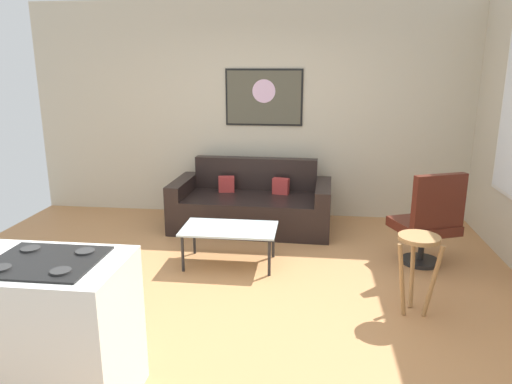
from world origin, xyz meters
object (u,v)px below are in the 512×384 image
(armchair, at_px, (429,221))
(coffee_table, at_px, (229,231))
(couch, at_px, (252,206))
(bar_stool, at_px, (418,254))
(wall_painting, at_px, (264,97))

(armchair, bearing_deg, coffee_table, -174.65)
(couch, bearing_deg, bar_stool, -51.29)
(coffee_table, height_order, wall_painting, wall_painting)
(wall_painting, bearing_deg, bar_stool, -59.63)
(coffee_table, height_order, armchair, armchair)
(couch, relative_size, wall_painting, 1.95)
(wall_painting, bearing_deg, coffee_table, -95.28)
(coffee_table, xyz_separation_m, wall_painting, (0.16, 1.77, 1.22))
(armchair, distance_m, wall_painting, 2.65)
(bar_stool, xyz_separation_m, wall_painting, (-1.52, 2.59, 1.06))
(armchair, xyz_separation_m, bar_stool, (-0.31, -1.00, 0.04))
(couch, bearing_deg, armchair, -27.49)
(couch, xyz_separation_m, armchair, (1.91, -0.99, 0.21))
(bar_stool, height_order, wall_painting, wall_painting)
(bar_stool, bearing_deg, coffee_table, 154.07)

